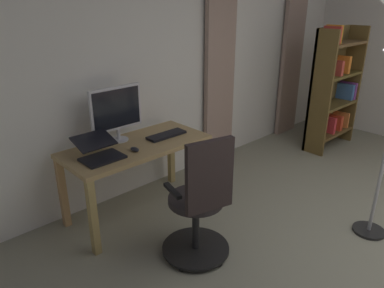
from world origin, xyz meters
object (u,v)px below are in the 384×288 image
(desk, at_px, (137,154))
(bookshelf, at_px, (333,88))
(office_chair, at_px, (200,206))
(computer_mouse, at_px, (135,149))
(laptop, at_px, (99,152))
(computer_monitor, at_px, (116,110))
(computer_keyboard, at_px, (166,135))

(desk, distance_m, bookshelf, 3.01)
(office_chair, distance_m, computer_mouse, 0.81)
(office_chair, height_order, bookshelf, bookshelf)
(desk, xyz_separation_m, laptop, (0.40, 0.04, 0.16))
(bookshelf, bearing_deg, computer_mouse, -4.31)
(office_chair, xyz_separation_m, computer_monitor, (0.02, -1.09, 0.53))
(bookshelf, bearing_deg, laptop, -5.40)
(office_chair, xyz_separation_m, computer_mouse, (0.06, -0.76, 0.25))
(office_chair, distance_m, laptop, 0.97)
(office_chair, relative_size, computer_keyboard, 2.65)
(desk, relative_size, laptop, 3.78)
(computer_keyboard, bearing_deg, office_chair, 66.32)
(office_chair, height_order, laptop, office_chair)
(computer_mouse, bearing_deg, computer_monitor, -97.53)
(desk, relative_size, computer_monitor, 2.59)
(desk, bearing_deg, laptop, 6.02)
(office_chair, bearing_deg, desk, 101.74)
(desk, distance_m, computer_monitor, 0.45)
(laptop, bearing_deg, computer_mouse, 162.86)
(laptop, bearing_deg, desk, -174.71)
(desk, distance_m, computer_mouse, 0.21)
(computer_keyboard, distance_m, computer_mouse, 0.45)
(computer_mouse, distance_m, bookshelf, 3.10)
(desk, bearing_deg, computer_monitor, -72.18)
(computer_keyboard, bearing_deg, computer_monitor, -29.62)
(desk, xyz_separation_m, computer_keyboard, (-0.33, 0.03, 0.11))
(laptop, distance_m, computer_mouse, 0.31)
(desk, relative_size, bookshelf, 0.81)
(computer_keyboard, bearing_deg, bookshelf, 172.84)
(desk, distance_m, office_chair, 0.90)
(office_chair, relative_size, laptop, 3.00)
(computer_monitor, bearing_deg, desk, 107.82)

